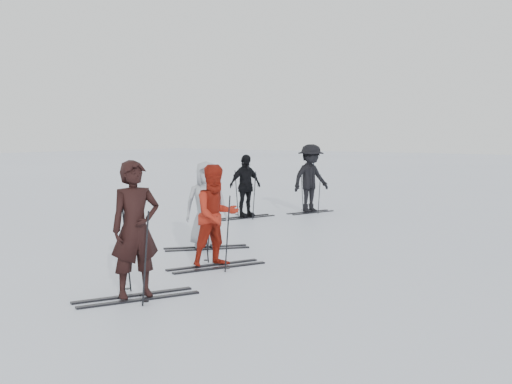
% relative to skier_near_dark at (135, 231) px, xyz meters
% --- Properties ---
extents(ground, '(120.00, 120.00, 0.00)m').
position_rel_skier_near_dark_xyz_m(ground, '(-1.84, 4.08, -0.94)').
color(ground, silver).
rests_on(ground, ground).
extents(skier_near_dark, '(0.68, 0.80, 1.87)m').
position_rel_skier_near_dark_xyz_m(skier_near_dark, '(0.00, 0.00, 0.00)').
color(skier_near_dark, black).
rests_on(skier_near_dark, ground).
extents(skier_red, '(0.91, 1.01, 1.72)m').
position_rel_skier_near_dark_xyz_m(skier_red, '(-0.50, 2.24, -0.08)').
color(skier_red, '#9C2011').
rests_on(skier_red, ground).
extents(skier_grey, '(0.93, 0.98, 1.69)m').
position_rel_skier_near_dark_xyz_m(skier_grey, '(-1.81, 3.44, -0.09)').
color(skier_grey, '#9EA1A7').
rests_on(skier_grey, ground).
extents(skier_uphill_left, '(0.65, 1.05, 1.67)m').
position_rel_skier_near_dark_xyz_m(skier_uphill_left, '(-4.09, 7.53, -0.10)').
color(skier_uphill_left, black).
rests_on(skier_uphill_left, ground).
extents(skier_uphill_far, '(1.00, 1.38, 1.93)m').
position_rel_skier_near_dark_xyz_m(skier_uphill_far, '(-3.30, 9.53, 0.03)').
color(skier_uphill_far, black).
rests_on(skier_uphill_far, ground).
extents(skis_near_dark, '(2.00, 1.56, 1.30)m').
position_rel_skier_near_dark_xyz_m(skis_near_dark, '(0.00, 0.00, -0.29)').
color(skis_near_dark, black).
rests_on(skis_near_dark, ground).
extents(skis_red, '(1.99, 1.51, 1.29)m').
position_rel_skier_near_dark_xyz_m(skis_red, '(-0.50, 2.24, -0.29)').
color(skis_red, black).
rests_on(skis_red, ground).
extents(skis_grey, '(1.91, 1.76, 1.25)m').
position_rel_skier_near_dark_xyz_m(skis_grey, '(-1.81, 3.44, -0.31)').
color(skis_grey, black).
rests_on(skis_grey, ground).
extents(skis_uphill_left, '(1.98, 1.39, 1.31)m').
position_rel_skier_near_dark_xyz_m(skis_uphill_left, '(-4.09, 7.53, -0.28)').
color(skis_uphill_left, black).
rests_on(skis_uphill_left, ground).
extents(skis_uphill_far, '(1.75, 1.21, 1.16)m').
position_rel_skier_near_dark_xyz_m(skis_uphill_far, '(-3.30, 9.53, -0.36)').
color(skis_uphill_far, black).
rests_on(skis_uphill_far, ground).
extents(piste_marker, '(0.05, 0.05, 1.83)m').
position_rel_skier_near_dark_xyz_m(piste_marker, '(-5.79, 13.59, -0.02)').
color(piste_marker, black).
rests_on(piste_marker, ground).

